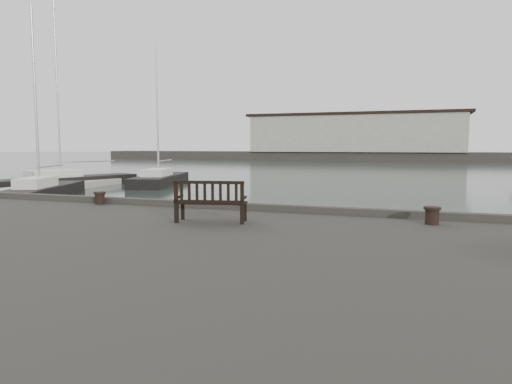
# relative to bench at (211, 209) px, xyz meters

# --- Properties ---
(ground) EXTENTS (400.00, 400.00, 0.00)m
(ground) POSITION_rel_bench_xyz_m (-0.91, 2.33, -1.86)
(ground) COLOR black
(ground) RESTS_ON ground
(breakwater) EXTENTS (140.00, 9.50, 12.20)m
(breakwater) POSITION_rel_bench_xyz_m (-5.47, 94.33, 2.44)
(breakwater) COLOR #383530
(breakwater) RESTS_ON ground
(bench) EXTENTS (1.71, 0.88, 0.94)m
(bench) POSITION_rel_bench_xyz_m (0.00, 0.00, 0.00)
(bench) COLOR black
(bench) RESTS_ON quay
(bollard_left) EXTENTS (0.45, 0.45, 0.37)m
(bollard_left) POSITION_rel_bench_xyz_m (-4.55, 1.83, -0.11)
(bollard_left) COLOR black
(bollard_left) RESTS_ON quay
(bollard_right) EXTENTS (0.46, 0.46, 0.40)m
(bollard_right) POSITION_rel_bench_xyz_m (4.82, 1.36, -0.10)
(bollard_right) COLOR black
(bollard_right) RESTS_ON quay
(yacht_b) EXTENTS (6.35, 11.96, 15.32)m
(yacht_b) POSITION_rel_bench_xyz_m (-22.53, 20.59, -1.61)
(yacht_b) COLOR black
(yacht_b) RESTS_ON ground
(yacht_c) EXTENTS (5.39, 9.29, 12.34)m
(yacht_c) POSITION_rel_bench_xyz_m (-17.70, 12.98, -1.61)
(yacht_c) COLOR black
(yacht_c) RESTS_ON ground
(yacht_d) EXTENTS (5.34, 10.53, 12.71)m
(yacht_d) POSITION_rel_bench_xyz_m (-16.42, 24.87, -1.63)
(yacht_d) COLOR black
(yacht_d) RESTS_ON ground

